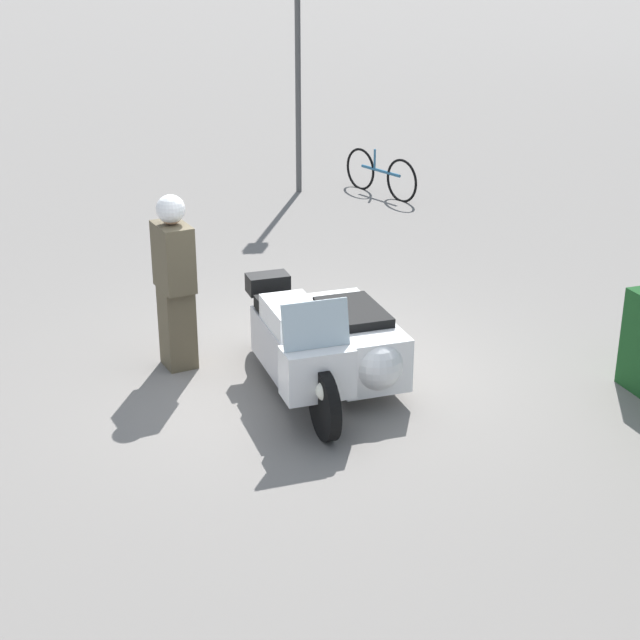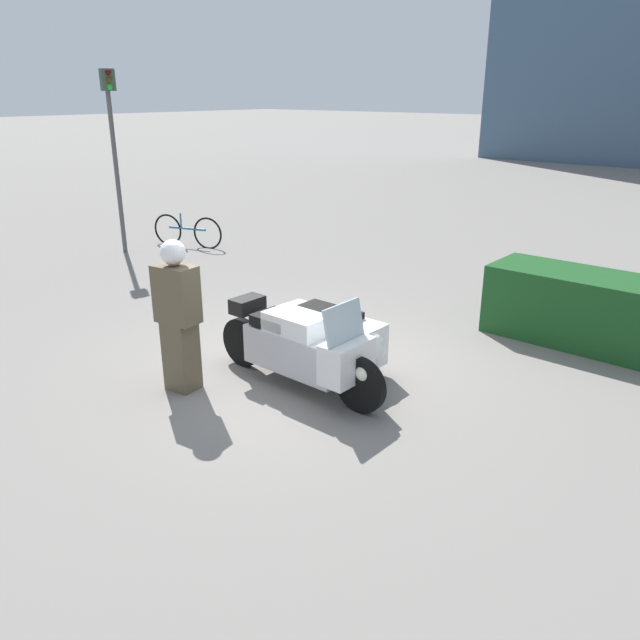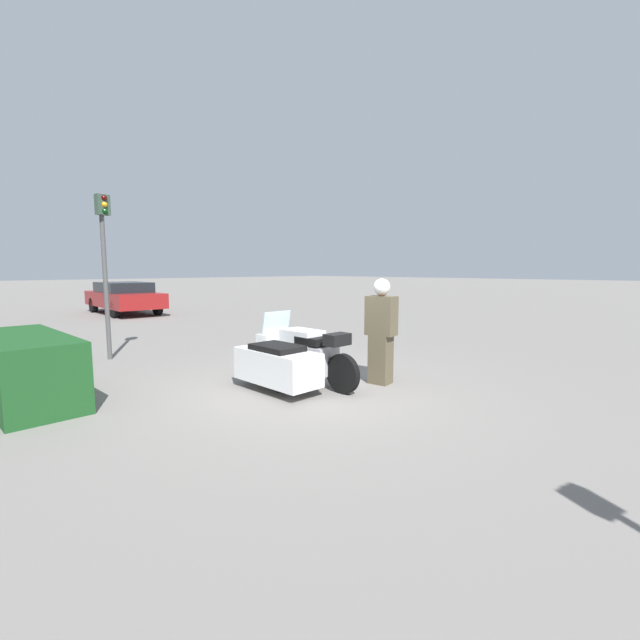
{
  "view_description": "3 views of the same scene",
  "coord_description": "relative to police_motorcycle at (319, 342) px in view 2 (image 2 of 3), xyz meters",
  "views": [
    {
      "loc": [
        8.21,
        -2.7,
        4.02
      ],
      "look_at": [
        0.54,
        -0.01,
        0.74
      ],
      "focal_mm": 55.0,
      "sensor_mm": 36.0,
      "label": 1
    },
    {
      "loc": [
        4.79,
        -4.98,
        3.19
      ],
      "look_at": [
        0.47,
        0.12,
        0.72
      ],
      "focal_mm": 35.0,
      "sensor_mm": 36.0,
      "label": 2
    },
    {
      "loc": [
        -4.65,
        4.51,
        1.87
      ],
      "look_at": [
        -0.3,
        0.09,
        1.13
      ],
      "focal_mm": 24.0,
      "sensor_mm": 36.0,
      "label": 3
    }
  ],
  "objects": [
    {
      "name": "ground_plane",
      "position": [
        -0.47,
        -0.1,
        -0.46
      ],
      "size": [
        160.0,
        160.0,
        0.0
      ],
      "primitive_type": "plane",
      "color": "slate"
    },
    {
      "name": "hedge_bush_curbside",
      "position": [
        2.02,
        3.11,
        0.02
      ],
      "size": [
        2.57,
        0.97,
        0.95
      ],
      "primitive_type": "cube",
      "color": "#19471E",
      "rests_on": "ground"
    },
    {
      "name": "traffic_light_far",
      "position": [
        -7.03,
        2.03,
        1.88
      ],
      "size": [
        0.22,
        0.28,
        3.58
      ],
      "rotation": [
        0.0,
        0.0,
        -0.2
      ],
      "color": "#4C4C4C",
      "rests_on": "ground"
    },
    {
      "name": "officer_rider",
      "position": [
        -1.0,
        -1.2,
        0.45
      ],
      "size": [
        0.5,
        0.35,
        1.72
      ],
      "rotation": [
        0.0,
        0.0,
        -1.43
      ],
      "color": "brown",
      "rests_on": "ground"
    },
    {
      "name": "police_motorcycle",
      "position": [
        0.0,
        0.0,
        0.0
      ],
      "size": [
        2.41,
        1.25,
        1.14
      ],
      "rotation": [
        0.0,
        0.0,
        -0.01
      ],
      "color": "black",
      "rests_on": "ground"
    },
    {
      "name": "bicycle_parked",
      "position": [
        -6.45,
        3.21,
        -0.13
      ],
      "size": [
        1.62,
        0.57,
        0.73
      ],
      "rotation": [
        0.0,
        0.0,
        0.32
      ],
      "color": "black",
      "rests_on": "ground"
    }
  ]
}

